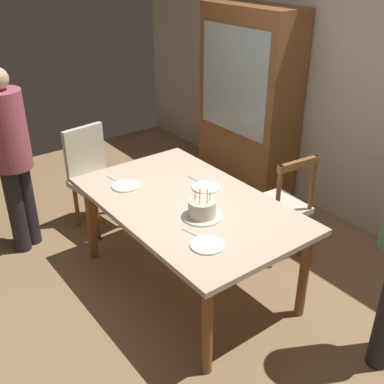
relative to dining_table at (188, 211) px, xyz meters
The scene contains 14 objects.
ground 0.66m from the dining_table, ahead, with size 6.40×6.40×0.00m, color #93704C.
back_wall 1.96m from the dining_table, 90.00° to the left, with size 6.40×0.10×2.60m, color beige.
dining_table is the anchor object (origin of this frame).
birthday_cake 0.27m from the dining_table, 12.49° to the right, with size 0.28×0.28×0.19m.
plate_near_celebrant 0.54m from the dining_table, 153.54° to the right, with size 0.22×0.22×0.01m, color white.
plate_far_side 0.27m from the dining_table, 110.07° to the left, with size 0.22×0.22×0.01m, color white.
plate_near_guest 0.58m from the dining_table, 24.53° to the right, with size 0.22×0.22×0.01m, color white.
fork_near_celebrant 0.70m from the dining_table, 158.12° to the right, with size 0.18×0.02×0.01m, color silver.
fork_far_side 0.37m from the dining_table, 133.96° to the left, with size 0.18×0.02×0.01m, color silver.
fork_near_guest 0.44m from the dining_table, 32.04° to the right, with size 0.18×0.02×0.01m, color silver.
chair_spindle_back 0.88m from the dining_table, 81.41° to the left, with size 0.48×0.48×0.95m.
chair_upholstered 1.28m from the dining_table, behind, with size 0.49×0.49×0.95m.
person_celebrant 1.55m from the dining_table, 147.21° to the right, with size 0.32×0.32×1.59m.
china_cabinet 1.89m from the dining_table, 123.70° to the left, with size 1.10×0.45×1.90m.
Camera 1 is at (2.41, -1.78, 2.41)m, focal length 43.97 mm.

